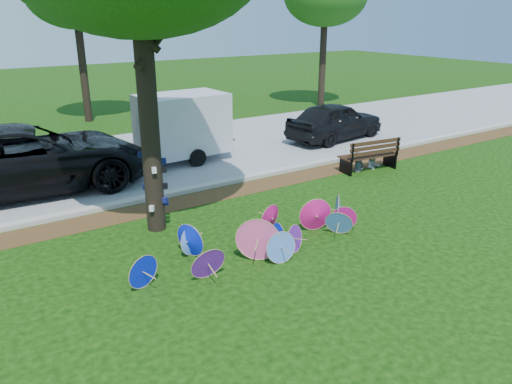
% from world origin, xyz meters
% --- Properties ---
extents(ground, '(90.00, 90.00, 0.00)m').
position_xyz_m(ground, '(0.00, 0.00, 0.00)').
color(ground, black).
rests_on(ground, ground).
extents(mulch_strip, '(90.00, 1.00, 0.01)m').
position_xyz_m(mulch_strip, '(0.00, 4.50, 0.01)').
color(mulch_strip, '#472D16').
rests_on(mulch_strip, ground).
extents(curb, '(90.00, 0.30, 0.12)m').
position_xyz_m(curb, '(0.00, 5.20, 0.06)').
color(curb, '#B7B5AD').
rests_on(curb, ground).
extents(street, '(90.00, 8.00, 0.01)m').
position_xyz_m(street, '(0.00, 9.35, 0.01)').
color(street, gray).
rests_on(street, ground).
extents(parasol_pile, '(5.81, 1.77, 0.96)m').
position_xyz_m(parasol_pile, '(0.04, 0.81, 0.38)').
color(parasol_pile, '#CD146D').
rests_on(parasol_pile, ground).
extents(black_van, '(7.17, 3.67, 1.94)m').
position_xyz_m(black_van, '(-3.58, 7.85, 0.97)').
color(black_van, black).
rests_on(black_van, ground).
extents(dark_pickup, '(4.72, 2.39, 1.54)m').
position_xyz_m(dark_pickup, '(8.14, 7.67, 0.77)').
color(dark_pickup, black).
rests_on(dark_pickup, ground).
extents(cargo_trailer, '(2.99, 1.97, 2.64)m').
position_xyz_m(cargo_trailer, '(1.60, 8.27, 1.32)').
color(cargo_trailer, silver).
rests_on(cargo_trailer, ground).
extents(park_bench, '(2.13, 1.03, 1.07)m').
position_xyz_m(park_bench, '(6.17, 3.86, 0.53)').
color(park_bench, black).
rests_on(park_bench, ground).
extents(person_left, '(0.50, 0.37, 1.27)m').
position_xyz_m(person_left, '(5.82, 3.91, 0.64)').
color(person_left, '#3C4552').
rests_on(person_left, ground).
extents(person_right, '(0.58, 0.50, 1.03)m').
position_xyz_m(person_right, '(6.52, 3.91, 0.51)').
color(person_right, '#B4B5BD').
rests_on(person_right, ground).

